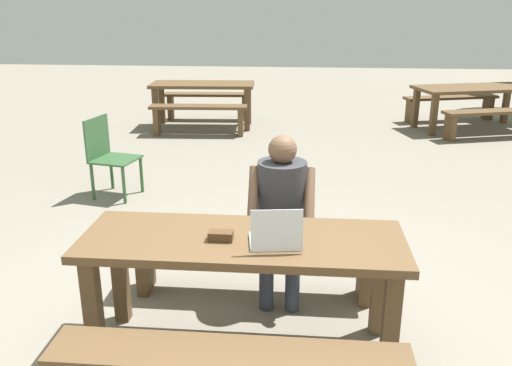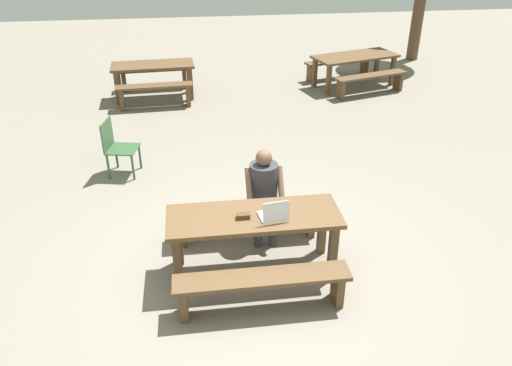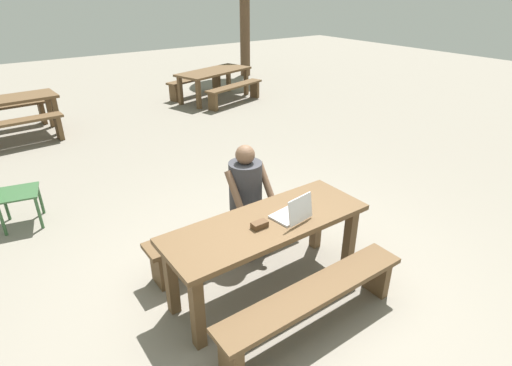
# 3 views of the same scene
# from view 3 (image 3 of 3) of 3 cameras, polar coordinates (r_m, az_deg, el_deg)

# --- Properties ---
(ground_plane) EXTENTS (30.00, 30.00, 0.00)m
(ground_plane) POSITION_cam_3_polar(r_m,az_deg,el_deg) (3.98, 1.48, -14.53)
(ground_plane) COLOR gray
(picnic_table_front) EXTENTS (1.88, 0.67, 0.75)m
(picnic_table_front) POSITION_cam_3_polar(r_m,az_deg,el_deg) (3.60, 1.59, -7.02)
(picnic_table_front) COLOR brown
(picnic_table_front) RESTS_ON ground
(bench_near) EXTENTS (1.79, 0.30, 0.42)m
(bench_near) POSITION_cam_3_polar(r_m,az_deg,el_deg) (3.41, 8.21, -15.99)
(bench_near) COLOR brown
(bench_near) RESTS_ON ground
(bench_far) EXTENTS (1.79, 0.30, 0.42)m
(bench_far) POSITION_cam_3_polar(r_m,az_deg,el_deg) (4.20, -3.70, -6.56)
(bench_far) COLOR brown
(bench_far) RESTS_ON ground
(laptop) EXTENTS (0.32, 0.31, 0.25)m
(laptop) POSITION_cam_3_polar(r_m,az_deg,el_deg) (3.53, 5.27, -4.29)
(laptop) COLOR silver
(laptop) RESTS_ON picnic_table_front
(small_pouch) EXTENTS (0.14, 0.08, 0.05)m
(small_pouch) POSITION_cam_3_polar(r_m,az_deg,el_deg) (3.42, 0.51, -5.92)
(small_pouch) COLOR #4C331E
(small_pouch) RESTS_ON picnic_table_front
(person_seated) EXTENTS (0.45, 0.43, 1.20)m
(person_seated) POSITION_cam_3_polar(r_m,az_deg,el_deg) (4.08, -1.23, -1.33)
(person_seated) COLOR #333847
(person_seated) RESTS_ON ground
(plastic_chair) EXTENTS (0.52, 0.52, 0.87)m
(plastic_chair) POSITION_cam_3_polar(r_m,az_deg,el_deg) (5.44, -31.63, -0.96)
(plastic_chair) COLOR #335933
(plastic_chair) RESTS_ON ground
(picnic_table_mid) EXTENTS (2.06, 1.31, 0.71)m
(picnic_table_mid) POSITION_cam_3_polar(r_m,az_deg,el_deg) (10.22, -5.95, 15.00)
(picnic_table_mid) COLOR brown
(picnic_table_mid) RESTS_ON ground
(bench_mid_south) EXTENTS (1.73, 0.77, 0.45)m
(bench_mid_south) POSITION_cam_3_polar(r_m,az_deg,el_deg) (9.84, -3.02, 13.03)
(bench_mid_south) COLOR brown
(bench_mid_south) RESTS_ON ground
(bench_mid_north) EXTENTS (1.73, 0.77, 0.45)m
(bench_mid_north) POSITION_cam_3_polar(r_m,az_deg,el_deg) (10.73, -8.51, 13.91)
(bench_mid_north) COLOR brown
(bench_mid_north) RESTS_ON ground
(picnic_table_rear) EXTENTS (1.75, 0.81, 0.75)m
(picnic_table_rear) POSITION_cam_3_polar(r_m,az_deg,el_deg) (8.71, -31.91, 9.30)
(picnic_table_rear) COLOR brown
(picnic_table_rear) RESTS_ON ground
(bench_rear_south) EXTENTS (1.56, 0.38, 0.48)m
(bench_rear_south) POSITION_cam_3_polar(r_m,az_deg,el_deg) (8.20, -30.78, 6.70)
(bench_rear_south) COLOR brown
(bench_rear_south) RESTS_ON ground
(bench_rear_north) EXTENTS (1.56, 0.38, 0.48)m
(bench_rear_north) POSITION_cam_3_polar(r_m,az_deg,el_deg) (9.35, -32.12, 8.44)
(bench_rear_north) COLOR brown
(bench_rear_north) RESTS_ON ground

